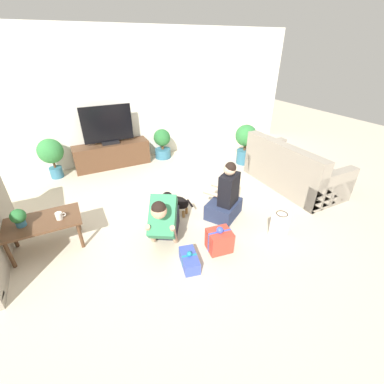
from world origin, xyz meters
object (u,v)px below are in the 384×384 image
at_px(potted_plant_back_left, 51,153).
at_px(tv_console, 112,155).
at_px(person_kneeling, 164,219).
at_px(mug, 59,216).
at_px(potted_plant_back_right, 162,143).
at_px(tabletop_plant, 18,217).
at_px(person_sitting, 226,198).
at_px(sofa_right, 292,171).
at_px(coffee_table, 43,224).
at_px(tv, 108,127).
at_px(gift_box_a, 219,240).
at_px(dog, 175,201).
at_px(gift_bag_a, 280,225).
at_px(gift_box_b, 189,260).
at_px(potted_plant_corner_right, 245,141).

bearing_deg(potted_plant_back_left, tv_console, 2.59).
distance_m(person_kneeling, mug, 1.28).
height_order(potted_plant_back_right, tabletop_plant, potted_plant_back_right).
relative_size(person_kneeling, person_sitting, 0.92).
bearing_deg(sofa_right, potted_plant_back_right, 35.08).
xyz_separation_m(coffee_table, tv, (1.28, 2.19, 0.48)).
height_order(potted_plant_back_right, gift_box_a, potted_plant_back_right).
distance_m(potted_plant_back_right, tabletop_plant, 3.37).
bearing_deg(tabletop_plant, mug, -7.66).
xyz_separation_m(potted_plant_back_right, dog, (-0.63, -2.16, -0.14)).
distance_m(person_sitting, gift_bag_a, 0.83).
bearing_deg(person_kneeling, gift_box_b, -51.60).
bearing_deg(potted_plant_back_right, person_kneeling, -110.47).
bearing_deg(tabletop_plant, gift_box_b, -33.19).
xyz_separation_m(gift_box_a, tabletop_plant, (-2.13, 1.02, 0.39)).
distance_m(tv_console, person_sitting, 2.85).
distance_m(potted_plant_back_left, dog, 2.70).
distance_m(person_kneeling, dog, 0.65).
height_order(gift_box_a, mug, mug).
bearing_deg(tabletop_plant, tv, 55.82).
bearing_deg(person_kneeling, potted_plant_back_right, 99.63).
relative_size(coffee_table, potted_plant_back_right, 1.34).
xyz_separation_m(dog, gift_box_a, (0.17, -0.99, -0.06)).
xyz_separation_m(person_kneeling, gift_bag_a, (1.41, -0.60, -0.17)).
height_order(person_kneeling, gift_box_a, person_kneeling).
distance_m(gift_box_b, gift_bag_a, 1.33).
distance_m(tv, gift_box_b, 3.38).
xyz_separation_m(tv_console, potted_plant_back_left, (-1.11, -0.05, 0.25)).
relative_size(tv, gift_box_a, 2.80).
relative_size(coffee_table, tv_console, 0.58).
xyz_separation_m(tv_console, tabletop_plant, (-1.49, -2.19, 0.29)).
bearing_deg(potted_plant_corner_right, tabletop_plant, -165.30).
xyz_separation_m(sofa_right, coffee_table, (-3.99, 0.15, 0.07)).
height_order(coffee_table, potted_plant_back_left, potted_plant_back_left).
distance_m(potted_plant_corner_right, mug, 3.81).
bearing_deg(tabletop_plant, coffee_table, 0.87).
relative_size(potted_plant_back_left, tabletop_plant, 3.45).
xyz_separation_m(potted_plant_back_right, gift_bag_a, (0.41, -3.28, -0.18)).
distance_m(sofa_right, gift_bag_a, 1.56).
xyz_separation_m(tv_console, person_kneeling, (0.11, -2.73, 0.09)).
bearing_deg(gift_bag_a, dog, 132.83).
xyz_separation_m(person_kneeling, tabletop_plant, (-1.59, 0.54, 0.20)).
bearing_deg(dog, person_sitting, 109.09).
xyz_separation_m(potted_plant_corner_right, person_kneeling, (-2.46, -1.60, -0.16)).
xyz_separation_m(coffee_table, potted_plant_back_left, (0.18, 2.14, 0.14)).
height_order(potted_plant_corner_right, gift_box_a, potted_plant_corner_right).
bearing_deg(potted_plant_back_right, gift_bag_a, -82.90).
distance_m(sofa_right, tv, 3.62).
xyz_separation_m(gift_box_a, mug, (-1.72, 0.96, 0.31)).
distance_m(potted_plant_back_right, mug, 3.10).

